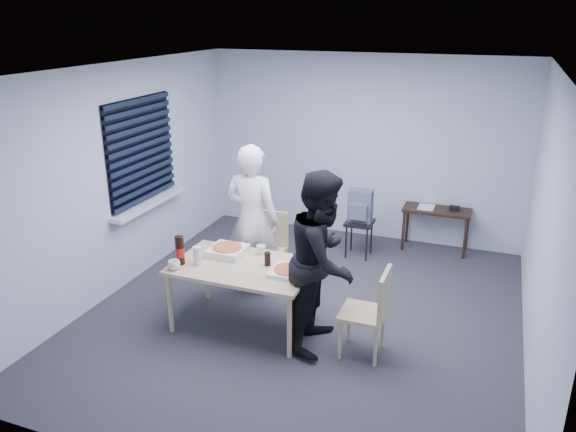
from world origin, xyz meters
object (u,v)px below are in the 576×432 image
at_px(backpack, 360,207).
at_px(soda_bottle, 180,251).
at_px(dining_table, 243,270).
at_px(person_black, 323,261).
at_px(chair_far, 268,243).
at_px(person_white, 252,221).
at_px(side_table, 437,215).
at_px(mug_a, 174,265).
at_px(chair_right, 372,307).
at_px(mug_b, 261,250).
at_px(stool, 359,229).

bearing_deg(backpack, soda_bottle, -129.06).
distance_m(dining_table, backpack, 2.26).
height_order(person_black, soda_bottle, person_black).
distance_m(chair_far, person_white, 0.47).
xyz_separation_m(dining_table, side_table, (1.61, 2.73, -0.11)).
bearing_deg(side_table, mug_a, -125.80).
xyz_separation_m(backpack, mug_a, (-1.28, -2.49, 0.03)).
bearing_deg(person_white, soda_bottle, 67.64).
distance_m(chair_right, person_black, 0.63).
bearing_deg(mug_b, person_white, 124.89).
relative_size(person_black, mug_b, 17.70).
relative_size(chair_right, soda_bottle, 2.97).
bearing_deg(stool, person_black, -85.64).
distance_m(dining_table, stool, 2.28).
bearing_deg(side_table, stool, -148.54).
bearing_deg(dining_table, backpack, 72.33).
height_order(person_white, soda_bottle, person_white).
distance_m(dining_table, side_table, 3.17).
xyz_separation_m(chair_far, side_table, (1.76, 1.72, 0.01)).
distance_m(side_table, mug_b, 2.87).
relative_size(person_white, soda_bottle, 5.90).
distance_m(side_table, stool, 1.10).
bearing_deg(mug_a, chair_right, 7.64).
distance_m(person_black, stool, 2.25).
height_order(chair_far, backpack, backpack).
xyz_separation_m(side_table, mug_a, (-2.21, -3.07, 0.22)).
bearing_deg(person_black, mug_b, 66.32).
xyz_separation_m(person_black, backpack, (-0.17, 2.17, -0.18)).
relative_size(person_white, stool, 3.57).
bearing_deg(chair_far, mug_a, -108.70).
height_order(backpack, soda_bottle, soda_bottle).
height_order(person_black, mug_b, person_black).
bearing_deg(soda_bottle, chair_far, 68.95).
distance_m(side_table, mug_a, 3.79).
relative_size(stool, soda_bottle, 1.65).
distance_m(person_white, person_black, 1.31).
bearing_deg(stool, mug_a, -117.18).
height_order(dining_table, backpack, backpack).
bearing_deg(mug_a, stool, 62.82).
distance_m(dining_table, chair_far, 1.02).
relative_size(dining_table, soda_bottle, 4.72).
bearing_deg(backpack, stool, 79.78).
relative_size(side_table, backpack, 2.07).
bearing_deg(backpack, chair_right, -83.31).
bearing_deg(backpack, person_black, -95.83).
bearing_deg(chair_far, stool, 54.34).
bearing_deg(chair_right, soda_bottle, -176.42).
relative_size(dining_table, mug_b, 14.17).
relative_size(side_table, stool, 1.81).
height_order(dining_table, chair_right, chair_right).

